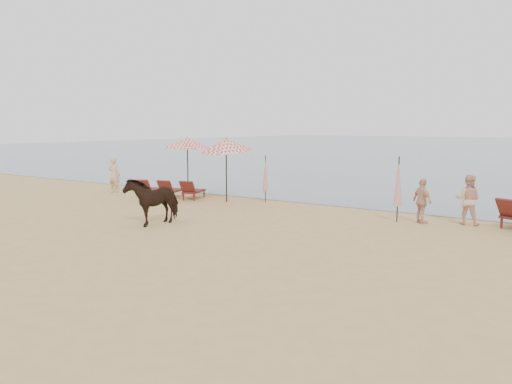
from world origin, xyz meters
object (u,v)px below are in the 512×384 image
Objects in this scene: umbrella_open_left_a at (187,143)px; beachgoer_right_b at (422,201)px; beachgoer_left at (114,175)px; umbrella_closed_right at (398,182)px; umbrella_closed_left at (265,174)px; umbrella_open_left_b at (226,145)px; cow at (153,200)px; lounger_cluster_left at (170,189)px; beachgoer_right_a at (468,200)px.

beachgoer_right_b is at bearing 15.02° from umbrella_open_left_a.
beachgoer_right_b is (14.47, 0.55, -0.12)m from beachgoer_left.
umbrella_closed_right is 0.99m from beachgoer_right_b.
umbrella_closed_left is at bearing 169.20° from umbrella_closed_right.
umbrella_open_left_b is 1.50× the size of cow.
umbrella_closed_right is 1.19× the size of cow.
umbrella_closed_right is 8.15m from cow.
lounger_cluster_left is 3.37m from umbrella_open_left_b.
umbrella_closed_left reaches higher than beachgoer_left.
beachgoer_left reaches higher than beachgoer_right_b.
umbrella_closed_right reaches higher than lounger_cluster_left.
umbrella_open_left_b is 2.04m from umbrella_closed_left.
lounger_cluster_left is 1.39× the size of umbrella_closed_right.
beachgoer_right_a is (8.60, 5.62, 0.04)m from cow.
umbrella_open_left_a reaches higher than beachgoer_left.
lounger_cluster_left is at bearing 171.44° from umbrella_open_left_b.
umbrella_open_left_a is at bearing 175.91° from umbrella_closed_left.
umbrella_closed_left is 6.14m from umbrella_closed_right.
cow is at bearing -94.85° from umbrella_closed_left.
umbrella_closed_left is 1.15× the size of beachgoer_left.
beachgoer_left is (-13.71, -0.38, -0.49)m from umbrella_closed_right.
umbrella_open_left_b is 1.61× the size of beachgoer_left.
umbrella_open_left_b reaches higher than lounger_cluster_left.
beachgoer_right_a is (15.77, 1.17, -0.04)m from beachgoer_left.
umbrella_closed_left is at bearing 0.84° from lounger_cluster_left.
beachgoer_right_a is at bearing 35.37° from cow.
lounger_cluster_left is 3.63m from beachgoer_left.
umbrella_closed_left reaches higher than beachgoer_right_a.
umbrella_open_left_b is 6.46m from beachgoer_left.
beachgoer_right_b is at bearing 22.76° from beachgoer_right_a.
beachgoer_right_a is at bearing 20.82° from umbrella_closed_right.
umbrella_open_left_a reaches higher than beachgoer_right_b.
cow is at bearing 138.13° from beachgoer_left.
lounger_cluster_left is 1.78× the size of beachgoer_left.
umbrella_open_left_a is 11.63m from beachgoer_right_b.
umbrella_closed_right reaches higher than beachgoer_left.
beachgoer_right_a reaches higher than lounger_cluster_left.
umbrella_open_left_b is (3.19, -1.14, 0.02)m from umbrella_open_left_a.
beachgoer_right_a is (8.09, -0.37, -0.40)m from umbrella_closed_left.
umbrella_closed_left is 8.10m from beachgoer_right_a.
lounger_cluster_left is 4.41m from umbrella_closed_left.
beachgoer_left is at bearing 161.96° from lounger_cluster_left.
lounger_cluster_left is 1.15× the size of umbrella_open_left_a.
umbrella_closed_right is (10.67, -1.48, -1.03)m from umbrella_open_left_a.
umbrella_open_left_a is 4.80m from umbrella_closed_left.
cow is 8.86m from beachgoer_right_b.
umbrella_closed_left reaches higher than lounger_cluster_left.
umbrella_open_left_a is at bearing 172.10° from umbrella_closed_right.
cow is 1.13× the size of beachgoer_right_a.
beachgoer_left is (-7.68, -1.53, -0.36)m from umbrella_closed_left.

